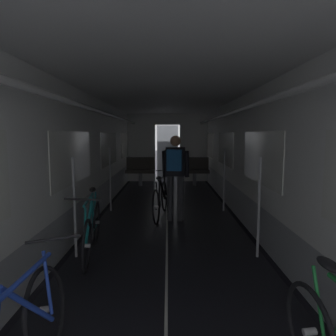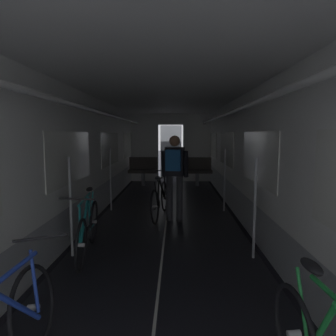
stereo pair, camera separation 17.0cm
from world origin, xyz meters
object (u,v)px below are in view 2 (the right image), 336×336
(bicycle_black_in_aisle, at_px, (160,199))
(person_cyclist_aisle, at_px, (174,170))
(bicycle_teal, at_px, (88,228))
(bench_seat_far_right, at_px, (197,169))
(bench_seat_far_left, at_px, (143,169))

(bicycle_black_in_aisle, bearing_deg, person_cyclist_aisle, -41.75)
(bicycle_teal, bearing_deg, bench_seat_far_right, 71.76)
(bench_seat_far_left, bearing_deg, bicycle_teal, -91.46)
(bicycle_teal, xyz_separation_m, person_cyclist_aisle, (1.21, 1.74, 0.63))
(bench_seat_far_left, xyz_separation_m, bicycle_black_in_aisle, (0.77, -3.92, -0.18))
(person_cyclist_aisle, relative_size, bicycle_black_in_aisle, 1.00)
(bench_seat_far_left, distance_m, bicycle_black_in_aisle, 4.00)
(bench_seat_far_left, relative_size, person_cyclist_aisle, 0.58)
(bicycle_black_in_aisle, bearing_deg, bench_seat_far_right, 75.23)
(bench_seat_far_left, bearing_deg, bicycle_black_in_aisle, -78.93)
(bench_seat_far_left, height_order, person_cyclist_aisle, person_cyclist_aisle)
(bicycle_teal, distance_m, person_cyclist_aisle, 2.21)
(bench_seat_far_right, height_order, bicycle_teal, bench_seat_far_right)
(bench_seat_far_right, bearing_deg, bicycle_black_in_aisle, -104.77)
(bench_seat_far_left, height_order, bicycle_teal, bench_seat_far_left)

